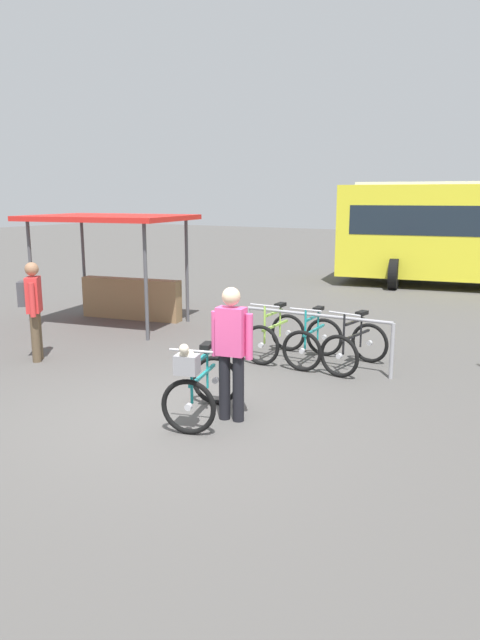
{
  "coord_description": "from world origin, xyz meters",
  "views": [
    {
      "loc": [
        4.28,
        -5.48,
        2.68
      ],
      "look_at": [
        0.19,
        1.33,
        1.0
      ],
      "focal_mm": 32.92,
      "sensor_mm": 36.0,
      "label": 1
    }
  ],
  "objects_px": {
    "racked_bike_black": "(355,347)",
    "market_stall": "(120,258)",
    "racked_bike_teal": "(314,342)",
    "person_with_featured_bike": "(231,348)",
    "racked_bike_lime": "(275,336)",
    "featured_bicycle": "(199,384)",
    "pedestrian_with_backpack": "(33,305)"
  },
  "relations": [
    {
      "from": "featured_bicycle",
      "to": "racked_bike_teal",
      "type": "bearing_deg",
      "value": 87.43
    },
    {
      "from": "racked_bike_black",
      "to": "pedestrian_with_backpack",
      "type": "bearing_deg",
      "value": -154.79
    },
    {
      "from": "person_with_featured_bike",
      "to": "market_stall",
      "type": "bearing_deg",
      "value": 144.41
    },
    {
      "from": "racked_bike_teal",
      "to": "person_with_featured_bike",
      "type": "relative_size",
      "value": 0.7
    },
    {
      "from": "racked_bike_lime",
      "to": "featured_bicycle",
      "type": "xyz_separation_m",
      "value": [
        0.56,
        -3.03,
        0.12
      ]
    },
    {
      "from": "market_stall",
      "to": "featured_bicycle",
      "type": "bearing_deg",
      "value": -39.2
    },
    {
      "from": "pedestrian_with_backpack",
      "to": "market_stall",
      "type": "bearing_deg",
      "value": 105.55
    },
    {
      "from": "racked_bike_lime",
      "to": "market_stall",
      "type": "bearing_deg",
      "value": 168.89
    },
    {
      "from": "racked_bike_teal",
      "to": "market_stall",
      "type": "distance_m",
      "value": 5.03
    },
    {
      "from": "market_stall",
      "to": "pedestrian_with_backpack",
      "type": "bearing_deg",
      "value": -74.45
    },
    {
      "from": "racked_bike_teal",
      "to": "featured_bicycle",
      "type": "distance_m",
      "value": 3.05
    },
    {
      "from": "person_with_featured_bike",
      "to": "market_stall",
      "type": "relative_size",
      "value": 0.47
    },
    {
      "from": "market_stall",
      "to": "racked_bike_teal",
      "type": "bearing_deg",
      "value": -9.4
    },
    {
      "from": "featured_bicycle",
      "to": "market_stall",
      "type": "bearing_deg",
      "value": 140.8
    },
    {
      "from": "racked_bike_teal",
      "to": "pedestrian_with_backpack",
      "type": "relative_size",
      "value": 0.7
    },
    {
      "from": "racked_bike_teal",
      "to": "person_with_featured_bike",
      "type": "bearing_deg",
      "value": -86.85
    },
    {
      "from": "racked_bike_teal",
      "to": "featured_bicycle",
      "type": "height_order",
      "value": "featured_bicycle"
    },
    {
      "from": "racked_bike_black",
      "to": "market_stall",
      "type": "distance_m",
      "value": 5.71
    },
    {
      "from": "pedestrian_with_backpack",
      "to": "market_stall",
      "type": "relative_size",
      "value": 0.47
    },
    {
      "from": "racked_bike_lime",
      "to": "market_stall",
      "type": "xyz_separation_m",
      "value": [
        -4.16,
        0.82,
        1.03
      ]
    },
    {
      "from": "person_with_featured_bike",
      "to": "pedestrian_with_backpack",
      "type": "xyz_separation_m",
      "value": [
        -4.17,
        0.57,
        0.03
      ]
    },
    {
      "from": "racked_bike_black",
      "to": "market_stall",
      "type": "relative_size",
      "value": 0.34
    },
    {
      "from": "person_with_featured_bike",
      "to": "pedestrian_with_backpack",
      "type": "relative_size",
      "value": 1.0
    },
    {
      "from": "racked_bike_black",
      "to": "market_stall",
      "type": "bearing_deg",
      "value": 171.89
    },
    {
      "from": "pedestrian_with_backpack",
      "to": "racked_bike_teal",
      "type": "bearing_deg",
      "value": 28.8
    },
    {
      "from": "racked_bike_lime",
      "to": "racked_bike_teal",
      "type": "distance_m",
      "value": 0.7
    },
    {
      "from": "person_with_featured_bike",
      "to": "pedestrian_with_backpack",
      "type": "distance_m",
      "value": 4.21
    },
    {
      "from": "racked_bike_lime",
      "to": "market_stall",
      "type": "distance_m",
      "value": 4.36
    },
    {
      "from": "racked_bike_lime",
      "to": "person_with_featured_bike",
      "type": "distance_m",
      "value": 2.95
    },
    {
      "from": "featured_bicycle",
      "to": "pedestrian_with_backpack",
      "type": "relative_size",
      "value": 0.76
    },
    {
      "from": "racked_bike_teal",
      "to": "featured_bicycle",
      "type": "relative_size",
      "value": 0.91
    },
    {
      "from": "person_with_featured_bike",
      "to": "pedestrian_with_backpack",
      "type": "bearing_deg",
      "value": 172.19
    }
  ]
}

